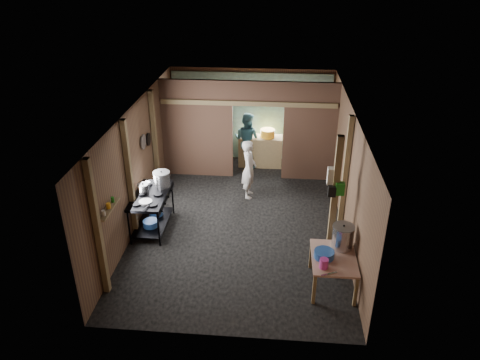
# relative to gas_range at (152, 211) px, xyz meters

# --- Properties ---
(floor) EXTENTS (4.50, 7.00, 0.00)m
(floor) POSITION_rel_gas_range_xyz_m (1.88, 0.52, -0.42)
(floor) COLOR black
(floor) RESTS_ON ground
(ceiling) EXTENTS (4.50, 7.00, 0.00)m
(ceiling) POSITION_rel_gas_range_xyz_m (1.88, 0.52, 2.18)
(ceiling) COLOR #363533
(ceiling) RESTS_ON ground
(wall_back) EXTENTS (4.50, 0.00, 2.60)m
(wall_back) POSITION_rel_gas_range_xyz_m (1.88, 4.02, 0.88)
(wall_back) COLOR brown
(wall_back) RESTS_ON ground
(wall_front) EXTENTS (4.50, 0.00, 2.60)m
(wall_front) POSITION_rel_gas_range_xyz_m (1.88, -2.98, 0.88)
(wall_front) COLOR brown
(wall_front) RESTS_ON ground
(wall_left) EXTENTS (0.00, 7.00, 2.60)m
(wall_left) POSITION_rel_gas_range_xyz_m (-0.37, 0.52, 0.88)
(wall_left) COLOR brown
(wall_left) RESTS_ON ground
(wall_right) EXTENTS (0.00, 7.00, 2.60)m
(wall_right) POSITION_rel_gas_range_xyz_m (4.13, 0.52, 0.88)
(wall_right) COLOR brown
(wall_right) RESTS_ON ground
(partition_left) EXTENTS (1.85, 0.10, 2.60)m
(partition_left) POSITION_rel_gas_range_xyz_m (0.55, 2.72, 0.88)
(partition_left) COLOR #443124
(partition_left) RESTS_ON floor
(partition_right) EXTENTS (1.35, 0.10, 2.60)m
(partition_right) POSITION_rel_gas_range_xyz_m (3.46, 2.72, 0.88)
(partition_right) COLOR #443124
(partition_right) RESTS_ON floor
(partition_header) EXTENTS (1.30, 0.10, 0.60)m
(partition_header) POSITION_rel_gas_range_xyz_m (2.13, 2.72, 1.88)
(partition_header) COLOR #443124
(partition_header) RESTS_ON wall_back
(turquoise_panel) EXTENTS (4.40, 0.06, 2.50)m
(turquoise_panel) POSITION_rel_gas_range_xyz_m (1.88, 3.96, 0.83)
(turquoise_panel) COLOR #80BBAF
(turquoise_panel) RESTS_ON wall_back
(back_counter) EXTENTS (1.20, 0.50, 0.85)m
(back_counter) POSITION_rel_gas_range_xyz_m (2.18, 3.47, 0.01)
(back_counter) COLOR olive
(back_counter) RESTS_ON floor
(wall_clock) EXTENTS (0.20, 0.03, 0.20)m
(wall_clock) POSITION_rel_gas_range_xyz_m (2.13, 3.92, 1.48)
(wall_clock) COLOR beige
(wall_clock) RESTS_ON wall_back
(post_left_a) EXTENTS (0.10, 0.12, 2.60)m
(post_left_a) POSITION_rel_gas_range_xyz_m (-0.30, -2.08, 0.88)
(post_left_a) COLOR olive
(post_left_a) RESTS_ON floor
(post_left_b) EXTENTS (0.10, 0.12, 2.60)m
(post_left_b) POSITION_rel_gas_range_xyz_m (-0.30, -0.28, 0.88)
(post_left_b) COLOR olive
(post_left_b) RESTS_ON floor
(post_left_c) EXTENTS (0.10, 0.12, 2.60)m
(post_left_c) POSITION_rel_gas_range_xyz_m (-0.30, 1.72, 0.88)
(post_left_c) COLOR olive
(post_left_c) RESTS_ON floor
(post_right) EXTENTS (0.10, 0.12, 2.60)m
(post_right) POSITION_rel_gas_range_xyz_m (4.06, 0.32, 0.88)
(post_right) COLOR olive
(post_right) RESTS_ON floor
(post_free) EXTENTS (0.12, 0.12, 2.60)m
(post_free) POSITION_rel_gas_range_xyz_m (3.73, -0.78, 0.88)
(post_free) COLOR olive
(post_free) RESTS_ON floor
(cross_beam) EXTENTS (4.40, 0.12, 0.12)m
(cross_beam) POSITION_rel_gas_range_xyz_m (1.88, 2.67, 1.63)
(cross_beam) COLOR olive
(cross_beam) RESTS_ON wall_left
(pan_lid_big) EXTENTS (0.03, 0.34, 0.34)m
(pan_lid_big) POSITION_rel_gas_range_xyz_m (-0.33, 0.92, 1.23)
(pan_lid_big) COLOR slate
(pan_lid_big) RESTS_ON wall_left
(pan_lid_small) EXTENTS (0.03, 0.30, 0.30)m
(pan_lid_small) POSITION_rel_gas_range_xyz_m (-0.33, 1.32, 1.13)
(pan_lid_small) COLOR black
(pan_lid_small) RESTS_ON wall_left
(wall_shelf) EXTENTS (0.14, 0.80, 0.03)m
(wall_shelf) POSITION_rel_gas_range_xyz_m (-0.27, -1.58, 0.98)
(wall_shelf) COLOR olive
(wall_shelf) RESTS_ON wall_left
(jar_white) EXTENTS (0.07, 0.07, 0.10)m
(jar_white) POSITION_rel_gas_range_xyz_m (-0.27, -1.83, 1.05)
(jar_white) COLOR beige
(jar_white) RESTS_ON wall_shelf
(jar_yellow) EXTENTS (0.08, 0.08, 0.10)m
(jar_yellow) POSITION_rel_gas_range_xyz_m (-0.27, -1.58, 1.05)
(jar_yellow) COLOR #FDAB24
(jar_yellow) RESTS_ON wall_shelf
(jar_green) EXTENTS (0.06, 0.06, 0.10)m
(jar_green) POSITION_rel_gas_range_xyz_m (-0.27, -1.36, 1.05)
(jar_green) COLOR #1A7619
(jar_green) RESTS_ON wall_shelf
(bag_white) EXTENTS (0.22, 0.15, 0.32)m
(bag_white) POSITION_rel_gas_range_xyz_m (3.68, -0.70, 1.36)
(bag_white) COLOR beige
(bag_white) RESTS_ON post_free
(bag_green) EXTENTS (0.16, 0.12, 0.24)m
(bag_green) POSITION_rel_gas_range_xyz_m (3.80, -0.84, 1.18)
(bag_green) COLOR #1A7619
(bag_green) RESTS_ON post_free
(bag_black) EXTENTS (0.14, 0.10, 0.20)m
(bag_black) POSITION_rel_gas_range_xyz_m (3.66, -0.86, 1.13)
(bag_black) COLOR black
(bag_black) RESTS_ON post_free
(gas_range) EXTENTS (0.73, 1.42, 0.84)m
(gas_range) POSITION_rel_gas_range_xyz_m (0.00, 0.00, 0.00)
(gas_range) COLOR black
(gas_range) RESTS_ON floor
(prep_table) EXTENTS (0.78, 1.07, 0.63)m
(prep_table) POSITION_rel_gas_range_xyz_m (3.71, -1.60, -0.10)
(prep_table) COLOR tan
(prep_table) RESTS_ON floor
(stove_pot_large) EXTENTS (0.44, 0.44, 0.37)m
(stove_pot_large) POSITION_rel_gas_range_xyz_m (0.17, 0.38, 0.58)
(stove_pot_large) COLOR #B6B6BA
(stove_pot_large) RESTS_ON gas_range
(stove_pot_med) EXTENTS (0.31, 0.31, 0.21)m
(stove_pot_med) POSITION_rel_gas_range_xyz_m (-0.17, 0.09, 0.50)
(stove_pot_med) COLOR #B6B6BA
(stove_pot_med) RESTS_ON gas_range
(stove_saucepan) EXTENTS (0.15, 0.15, 0.09)m
(stove_saucepan) POSITION_rel_gas_range_xyz_m (-0.17, 0.38, 0.47)
(stove_saucepan) COLOR #B6B6BA
(stove_saucepan) RESTS_ON gas_range
(frying_pan) EXTENTS (0.40, 0.55, 0.07)m
(frying_pan) POSITION_rel_gas_range_xyz_m (0.00, -0.36, 0.44)
(frying_pan) COLOR slate
(frying_pan) RESTS_ON gas_range
(blue_tub_front) EXTENTS (0.32, 0.32, 0.13)m
(blue_tub_front) POSITION_rel_gas_range_xyz_m (0.00, -0.18, -0.19)
(blue_tub_front) COLOR #254F98
(blue_tub_front) RESTS_ON gas_range
(blue_tub_back) EXTENTS (0.30, 0.30, 0.12)m
(blue_tub_back) POSITION_rel_gas_range_xyz_m (0.00, 0.28, -0.20)
(blue_tub_back) COLOR #254F98
(blue_tub_back) RESTS_ON gas_range
(stock_pot) EXTENTS (0.53, 0.53, 0.47)m
(stock_pot) POSITION_rel_gas_range_xyz_m (3.88, -1.28, 0.43)
(stock_pot) COLOR #B6B6BA
(stock_pot) RESTS_ON prep_table
(wash_basin) EXTENTS (0.45, 0.45, 0.13)m
(wash_basin) POSITION_rel_gas_range_xyz_m (3.53, -1.62, 0.28)
(wash_basin) COLOR #254F98
(wash_basin) RESTS_ON prep_table
(pink_bucket) EXTENTS (0.16, 0.16, 0.18)m
(pink_bucket) POSITION_rel_gas_range_xyz_m (3.50, -1.92, 0.30)
(pink_bucket) COLOR #C43592
(pink_bucket) RESTS_ON prep_table
(knife) EXTENTS (0.29, 0.15, 0.01)m
(knife) POSITION_rel_gas_range_xyz_m (3.58, -2.08, 0.22)
(knife) COLOR #B6B6BA
(knife) RESTS_ON prep_table
(yellow_tub) EXTENTS (0.40, 0.40, 0.22)m
(yellow_tub) POSITION_rel_gas_range_xyz_m (2.37, 3.47, 0.54)
(yellow_tub) COLOR #FDAB24
(yellow_tub) RESTS_ON back_counter
(red_cup) EXTENTS (0.11, 0.11, 0.12)m
(red_cup) POSITION_rel_gas_range_xyz_m (1.78, 3.47, 0.49)
(red_cup) COLOR #D20004
(red_cup) RESTS_ON back_counter
(cook) EXTENTS (0.36, 0.54, 1.47)m
(cook) POSITION_rel_gas_range_xyz_m (1.98, 1.63, 0.31)
(cook) COLOR silver
(cook) RESTS_ON floor
(worker_back) EXTENTS (0.92, 0.84, 1.54)m
(worker_back) POSITION_rel_gas_range_xyz_m (1.80, 3.42, 0.35)
(worker_back) COLOR #33646E
(worker_back) RESTS_ON floor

